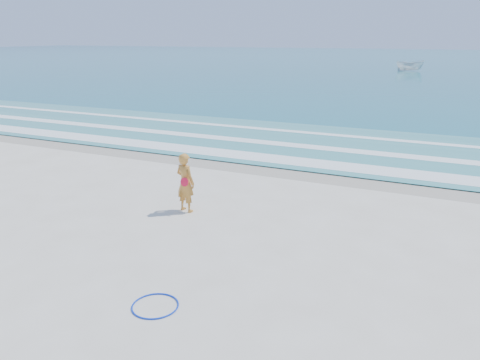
% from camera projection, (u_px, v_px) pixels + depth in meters
% --- Properties ---
extents(ground, '(400.00, 400.00, 0.00)m').
position_uv_depth(ground, '(149.00, 261.00, 11.33)').
color(ground, silver).
rests_on(ground, ground).
extents(wet_sand, '(400.00, 2.40, 0.00)m').
position_uv_depth(wet_sand, '(278.00, 169.00, 19.13)').
color(wet_sand, '#B2A893').
rests_on(wet_sand, ground).
extents(ocean, '(400.00, 190.00, 0.04)m').
position_uv_depth(ocean, '(431.00, 61.00, 102.40)').
color(ocean, '#19727F').
rests_on(ocean, ground).
extents(shallow, '(400.00, 10.00, 0.01)m').
position_uv_depth(shallow, '(313.00, 143.00, 23.46)').
color(shallow, '#59B7AD').
rests_on(shallow, ocean).
extents(foam_near, '(400.00, 1.40, 0.01)m').
position_uv_depth(foam_near, '(289.00, 160.00, 20.24)').
color(foam_near, white).
rests_on(foam_near, shallow).
extents(foam_mid, '(400.00, 0.90, 0.01)m').
position_uv_depth(foam_mid, '(308.00, 147.00, 22.76)').
color(foam_mid, white).
rests_on(foam_mid, shallow).
extents(foam_far, '(400.00, 0.60, 0.01)m').
position_uv_depth(foam_far, '(326.00, 134.00, 25.62)').
color(foam_far, white).
rests_on(foam_far, shallow).
extents(hoop, '(1.13, 1.13, 0.03)m').
position_uv_depth(hoop, '(155.00, 306.00, 9.40)').
color(hoop, '#0A30C3').
rests_on(hoop, ground).
extents(boat, '(4.43, 2.83, 1.60)m').
position_uv_depth(boat, '(410.00, 66.00, 71.75)').
color(boat, white).
rests_on(boat, ocean).
extents(woman, '(0.76, 0.58, 1.85)m').
position_uv_depth(woman, '(185.00, 183.00, 14.27)').
color(woman, '#C7802F').
rests_on(woman, ground).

